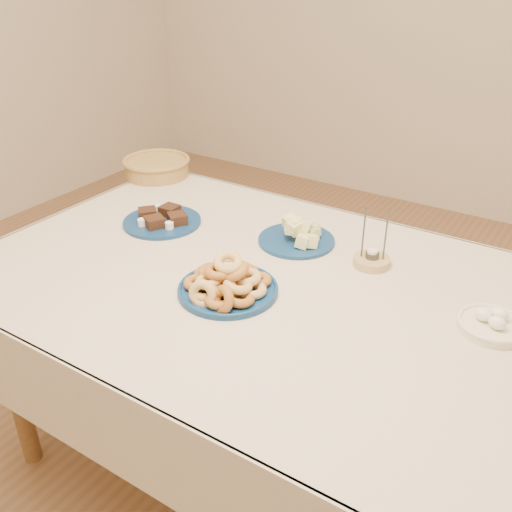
{
  "coord_description": "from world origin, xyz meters",
  "views": [
    {
      "loc": [
        0.72,
        -1.16,
        1.58
      ],
      "look_at": [
        0.0,
        -0.05,
        0.85
      ],
      "focal_mm": 40.0,
      "sensor_mm": 36.0,
      "label": 1
    }
  ],
  "objects_px": {
    "brownie_plate": "(162,220)",
    "wicker_basket": "(157,166)",
    "dining_table": "(265,311)",
    "donut_platter": "(227,283)",
    "melon_plate": "(298,235)",
    "candle_holder": "(372,260)",
    "egg_bowl": "(492,324)"
  },
  "relations": [
    {
      "from": "donut_platter",
      "to": "melon_plate",
      "type": "distance_m",
      "value": 0.36
    },
    {
      "from": "donut_platter",
      "to": "melon_plate",
      "type": "xyz_separation_m",
      "value": [
        0.01,
        0.36,
        -0.01
      ]
    },
    {
      "from": "dining_table",
      "to": "wicker_basket",
      "type": "relative_size",
      "value": 5.03
    },
    {
      "from": "melon_plate",
      "to": "wicker_basket",
      "type": "distance_m",
      "value": 0.8
    },
    {
      "from": "melon_plate",
      "to": "egg_bowl",
      "type": "relative_size",
      "value": 1.55
    },
    {
      "from": "dining_table",
      "to": "brownie_plate",
      "type": "bearing_deg",
      "value": 165.85
    },
    {
      "from": "dining_table",
      "to": "brownie_plate",
      "type": "relative_size",
      "value": 5.06
    },
    {
      "from": "melon_plate",
      "to": "candle_holder",
      "type": "distance_m",
      "value": 0.25
    },
    {
      "from": "melon_plate",
      "to": "brownie_plate",
      "type": "relative_size",
      "value": 0.91
    },
    {
      "from": "dining_table",
      "to": "donut_platter",
      "type": "xyz_separation_m",
      "value": [
        -0.05,
        -0.11,
        0.14
      ]
    },
    {
      "from": "dining_table",
      "to": "egg_bowl",
      "type": "height_order",
      "value": "egg_bowl"
    },
    {
      "from": "brownie_plate",
      "to": "egg_bowl",
      "type": "relative_size",
      "value": 1.7
    },
    {
      "from": "donut_platter",
      "to": "brownie_plate",
      "type": "relative_size",
      "value": 0.81
    },
    {
      "from": "donut_platter",
      "to": "candle_holder",
      "type": "bearing_deg",
      "value": 53.18
    },
    {
      "from": "wicker_basket",
      "to": "egg_bowl",
      "type": "relative_size",
      "value": 1.71
    },
    {
      "from": "melon_plate",
      "to": "wicker_basket",
      "type": "relative_size",
      "value": 0.91
    },
    {
      "from": "candle_holder",
      "to": "egg_bowl",
      "type": "relative_size",
      "value": 0.91
    },
    {
      "from": "brownie_plate",
      "to": "egg_bowl",
      "type": "bearing_deg",
      "value": -1.29
    },
    {
      "from": "melon_plate",
      "to": "candle_holder",
      "type": "xyz_separation_m",
      "value": [
        0.25,
        -0.01,
        -0.01
      ]
    },
    {
      "from": "dining_table",
      "to": "brownie_plate",
      "type": "height_order",
      "value": "brownie_plate"
    },
    {
      "from": "dining_table",
      "to": "egg_bowl",
      "type": "relative_size",
      "value": 8.59
    },
    {
      "from": "dining_table",
      "to": "candle_holder",
      "type": "xyz_separation_m",
      "value": [
        0.21,
        0.24,
        0.12
      ]
    },
    {
      "from": "brownie_plate",
      "to": "wicker_basket",
      "type": "height_order",
      "value": "wicker_basket"
    },
    {
      "from": "dining_table",
      "to": "egg_bowl",
      "type": "bearing_deg",
      "value": 9.56
    },
    {
      "from": "brownie_plate",
      "to": "dining_table",
      "type": "bearing_deg",
      "value": -14.15
    },
    {
      "from": "donut_platter",
      "to": "egg_bowl",
      "type": "distance_m",
      "value": 0.67
    },
    {
      "from": "brownie_plate",
      "to": "wicker_basket",
      "type": "distance_m",
      "value": 0.47
    },
    {
      "from": "dining_table",
      "to": "donut_platter",
      "type": "relative_size",
      "value": 6.28
    },
    {
      "from": "brownie_plate",
      "to": "candle_holder",
      "type": "relative_size",
      "value": 1.87
    },
    {
      "from": "wicker_basket",
      "to": "melon_plate",
      "type": "bearing_deg",
      "value": -15.42
    },
    {
      "from": "brownie_plate",
      "to": "wicker_basket",
      "type": "xyz_separation_m",
      "value": [
        -0.32,
        0.34,
        0.02
      ]
    },
    {
      "from": "melon_plate",
      "to": "candle_holder",
      "type": "relative_size",
      "value": 1.7
    }
  ]
}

